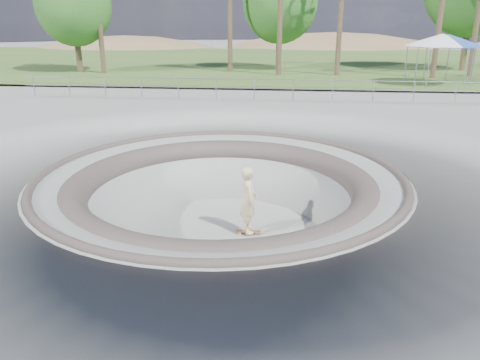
% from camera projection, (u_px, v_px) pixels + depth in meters
% --- Properties ---
extents(ground, '(180.00, 180.00, 0.00)m').
position_uv_depth(ground, '(221.00, 175.00, 13.06)').
color(ground, '#959691').
rests_on(ground, ground).
extents(skate_bowl, '(14.00, 14.00, 4.10)m').
position_uv_depth(skate_bowl, '(221.00, 234.00, 13.66)').
color(skate_bowl, '#959691').
rests_on(skate_bowl, ground).
extents(grass_strip, '(180.00, 36.00, 0.12)m').
position_uv_depth(grass_strip, '(272.00, 61.00, 44.92)').
color(grass_strip, '#405C25').
rests_on(grass_strip, ground).
extents(distant_hills, '(103.20, 45.00, 28.60)m').
position_uv_depth(distant_hills, '(303.00, 98.00, 68.67)').
color(distant_hills, brown).
rests_on(distant_hills, ground).
extents(safety_railing, '(25.00, 0.06, 1.03)m').
position_uv_depth(safety_railing, '(254.00, 89.00, 24.10)').
color(safety_railing, gray).
rests_on(safety_railing, ground).
extents(skateboard, '(0.74, 0.22, 0.08)m').
position_uv_depth(skateboard, '(248.00, 232.00, 13.85)').
color(skateboard, brown).
rests_on(skateboard, ground).
extents(skater, '(0.63, 0.82, 1.98)m').
position_uv_depth(skater, '(249.00, 200.00, 13.52)').
color(skater, beige).
rests_on(skater, skateboard).
extents(canopy_white, '(5.75, 5.75, 2.99)m').
position_uv_depth(canopy_white, '(442.00, 40.00, 27.93)').
color(canopy_white, gray).
rests_on(canopy_white, ground).
extents(canopy_blue, '(5.33, 5.33, 2.96)m').
position_uv_depth(canopy_blue, '(448.00, 40.00, 27.90)').
color(canopy_blue, gray).
rests_on(canopy_blue, ground).
extents(bushy_tree_left, '(5.52, 5.02, 7.96)m').
position_uv_depth(bushy_tree_left, '(73.00, 4.00, 33.84)').
color(bushy_tree_left, brown).
rests_on(bushy_tree_left, ground).
extents(bushy_tree_mid, '(5.75, 5.23, 8.30)m').
position_uv_depth(bushy_tree_mid, '(280.00, 2.00, 35.67)').
color(bushy_tree_mid, brown).
rests_on(bushy_tree_mid, ground).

